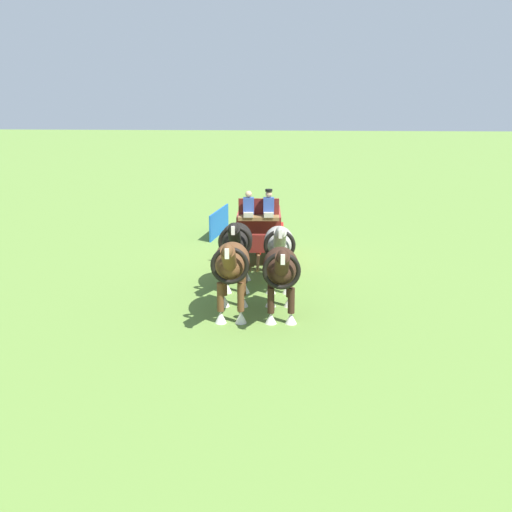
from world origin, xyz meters
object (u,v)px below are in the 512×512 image
(show_wagon, at_px, (259,227))
(draft_horse_rear_near, at_px, (279,245))
(draft_horse_lead_off, at_px, (231,265))
(draft_horse_lead_near, at_px, (281,269))
(draft_horse_rear_off, at_px, (236,242))

(show_wagon, height_order, draft_horse_rear_near, show_wagon)
(draft_horse_lead_off, bearing_deg, draft_horse_lead_near, 94.23)
(show_wagon, distance_m, draft_horse_lead_off, 6.15)
(draft_horse_rear_near, height_order, draft_horse_rear_off, draft_horse_rear_off)
(show_wagon, bearing_deg, draft_horse_lead_near, 10.38)
(draft_horse_rear_off, distance_m, draft_horse_lead_off, 2.60)
(draft_horse_rear_near, xyz_separation_m, draft_horse_lead_off, (2.68, -1.10, 0.06))
(draft_horse_rear_near, relative_size, draft_horse_rear_off, 1.03)
(draft_horse_rear_off, xyz_separation_m, draft_horse_lead_near, (2.50, 1.49, -0.13))
(show_wagon, distance_m, draft_horse_rear_off, 3.58)
(draft_horse_rear_near, bearing_deg, draft_horse_lead_near, 4.31)
(draft_horse_rear_near, xyz_separation_m, draft_horse_lead_near, (2.59, 0.20, -0.05))
(show_wagon, xyz_separation_m, draft_horse_rear_off, (3.55, -0.38, 0.25))
(draft_horse_rear_off, bearing_deg, draft_horse_lead_near, 30.83)
(draft_horse_rear_off, height_order, draft_horse_lead_near, draft_horse_rear_off)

